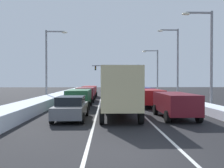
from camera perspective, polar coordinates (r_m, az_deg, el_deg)
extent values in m
plane|color=black|center=(26.68, 0.66, -4.56)|extent=(121.45, 121.45, 0.00)
cube|color=silver|center=(31.43, 3.44, -3.73)|extent=(0.14, 51.38, 0.01)
cube|color=silver|center=(31.32, -2.78, -3.75)|extent=(0.14, 51.38, 0.01)
cube|color=silver|center=(32.30, 12.86, -3.09)|extent=(1.50, 51.38, 0.61)
cube|color=silver|center=(31.85, -12.37, -2.94)|extent=(2.10, 51.38, 0.84)
cube|color=maroon|center=(16.24, 15.05, -4.40)|extent=(1.95, 4.90, 1.25)
cube|color=black|center=(13.93, 17.89, -4.15)|extent=(1.56, 0.06, 0.55)
cube|color=red|center=(13.74, 14.78, -5.78)|extent=(0.20, 0.08, 0.28)
cube|color=red|center=(14.26, 20.84, -5.57)|extent=(0.20, 0.08, 0.28)
cylinder|color=black|center=(17.72, 10.48, -6.14)|extent=(0.25, 0.74, 0.74)
cylinder|color=black|center=(18.21, 16.40, -5.97)|extent=(0.25, 0.74, 0.74)
cylinder|color=black|center=(14.44, 13.31, -7.75)|extent=(0.25, 0.74, 0.74)
cylinder|color=black|center=(15.04, 20.42, -7.44)|extent=(0.25, 0.74, 0.74)
cube|color=maroon|center=(22.47, 9.21, -2.92)|extent=(1.95, 4.90, 1.25)
cube|color=black|center=(20.10, 10.49, -2.59)|extent=(1.56, 0.06, 0.55)
cube|color=red|center=(19.98, 8.29, -3.68)|extent=(0.20, 0.08, 0.28)
cube|color=red|center=(20.31, 12.64, -3.62)|extent=(0.20, 0.08, 0.28)
cylinder|color=black|center=(24.04, 6.20, -4.28)|extent=(0.25, 0.74, 0.74)
cylinder|color=black|center=(24.37, 10.67, -4.22)|extent=(0.25, 0.74, 0.74)
cylinder|color=black|center=(20.70, 7.47, -5.12)|extent=(0.25, 0.74, 0.74)
cylinder|color=black|center=(21.08, 12.63, -5.03)|extent=(0.25, 0.74, 0.74)
cube|color=navy|center=(28.42, 7.50, -2.12)|extent=(1.95, 4.90, 1.25)
cube|color=black|center=(26.03, 8.34, -1.80)|extent=(1.56, 0.06, 0.55)
cube|color=red|center=(25.94, 6.63, -2.63)|extent=(0.20, 0.08, 0.28)
cube|color=red|center=(26.21, 10.01, -2.60)|extent=(0.20, 0.08, 0.28)
cylinder|color=black|center=(30.01, 5.19, -3.25)|extent=(0.25, 0.74, 0.74)
cylinder|color=black|center=(30.30, 8.78, -3.22)|extent=(0.25, 0.74, 0.74)
cylinder|color=black|center=(26.65, 6.04, -3.78)|extent=(0.25, 0.74, 0.74)
cylinder|color=black|center=(26.97, 10.08, -3.73)|extent=(0.25, 0.74, 0.74)
cube|color=#B7BABF|center=(34.87, 5.55, -2.25)|extent=(1.82, 4.50, 0.70)
cube|color=black|center=(34.69, 5.59, -1.26)|extent=(1.64, 2.20, 0.55)
cube|color=red|center=(32.60, 4.82, -2.25)|extent=(0.24, 0.08, 0.14)
cube|color=red|center=(32.78, 7.23, -2.24)|extent=(0.24, 0.08, 0.14)
cylinder|color=black|center=(36.33, 3.86, -2.59)|extent=(0.22, 0.66, 0.66)
cylinder|color=black|center=(36.54, 6.64, -2.58)|extent=(0.22, 0.66, 0.66)
cylinder|color=black|center=(33.25, 4.36, -2.92)|extent=(0.22, 0.66, 0.66)
cylinder|color=black|center=(33.48, 7.39, -2.90)|extent=(0.22, 0.66, 0.66)
cube|color=#937F60|center=(18.62, 1.27, -2.11)|extent=(2.35, 2.20, 2.00)
cube|color=#D1C18C|center=(15.00, 1.94, -0.92)|extent=(2.35, 5.00, 2.60)
cylinder|color=black|center=(18.98, -2.19, -5.38)|extent=(0.28, 0.92, 0.92)
cylinder|color=black|center=(19.09, 4.61, -5.35)|extent=(0.28, 0.92, 0.92)
cylinder|color=black|center=(13.63, -2.45, -7.86)|extent=(0.28, 0.92, 0.92)
cylinder|color=black|center=(13.78, 7.04, -7.77)|extent=(0.28, 0.92, 0.92)
cube|color=black|center=(23.58, 0.56, -3.74)|extent=(1.82, 4.50, 0.70)
cube|color=black|center=(23.39, 0.58, -2.30)|extent=(1.64, 2.20, 0.55)
cube|color=red|center=(21.37, -1.08, -3.90)|extent=(0.24, 0.08, 0.14)
cube|color=red|center=(21.42, 2.63, -3.89)|extent=(0.24, 0.08, 0.14)
cylinder|color=black|center=(25.14, -1.60, -4.14)|extent=(0.22, 0.66, 0.66)
cylinder|color=black|center=(25.20, 2.46, -4.13)|extent=(0.22, 0.66, 0.66)
cylinder|color=black|center=(22.05, -1.61, -4.85)|extent=(0.22, 0.66, 0.66)
cylinder|color=black|center=(22.12, 3.02, -4.83)|extent=(0.22, 0.66, 0.66)
cube|color=silver|center=(29.57, 0.29, -2.81)|extent=(1.82, 4.50, 0.70)
cube|color=black|center=(29.38, 0.30, -1.65)|extent=(1.64, 2.20, 0.55)
cube|color=red|center=(27.35, -1.02, -2.85)|extent=(0.24, 0.08, 0.14)
cube|color=red|center=(27.40, 1.88, -2.85)|extent=(0.24, 0.08, 0.14)
cylinder|color=black|center=(31.12, -1.44, -3.18)|extent=(0.22, 0.66, 0.66)
cylinder|color=black|center=(31.17, 1.84, -3.17)|extent=(0.22, 0.66, 0.66)
cylinder|color=black|center=(28.03, -1.43, -3.62)|extent=(0.22, 0.66, 0.66)
cylinder|color=black|center=(28.09, 2.21, -3.61)|extent=(0.22, 0.66, 0.66)
cube|color=#38383D|center=(36.07, 0.10, -2.14)|extent=(1.82, 4.50, 0.70)
cube|color=black|center=(35.89, 0.10, -1.19)|extent=(1.64, 2.20, 0.55)
cube|color=red|center=(33.85, -0.97, -2.13)|extent=(0.24, 0.08, 0.14)
cube|color=red|center=(33.90, 1.37, -2.13)|extent=(0.24, 0.08, 0.14)
cylinder|color=black|center=(37.62, -1.33, -2.47)|extent=(0.22, 0.66, 0.66)
cylinder|color=black|center=(37.67, 1.39, -2.47)|extent=(0.22, 0.66, 0.66)
cylinder|color=black|center=(34.53, -1.31, -2.77)|extent=(0.22, 0.66, 0.66)
cylinder|color=black|center=(34.58, 1.65, -2.77)|extent=(0.22, 0.66, 0.66)
cube|color=slate|center=(15.48, -9.90, -6.19)|extent=(1.82, 4.50, 0.70)
cube|color=black|center=(15.27, -9.99, -4.00)|extent=(1.64, 2.20, 0.55)
cube|color=red|center=(13.44, -14.22, -6.76)|extent=(0.24, 0.08, 0.14)
cube|color=red|center=(13.21, -8.32, -6.88)|extent=(0.24, 0.08, 0.14)
cylinder|color=black|center=(17.18, -12.10, -6.50)|extent=(0.22, 0.66, 0.66)
cylinder|color=black|center=(16.94, -6.13, -6.59)|extent=(0.22, 0.66, 0.66)
cylinder|color=black|center=(14.17, -14.42, -8.08)|extent=(0.22, 0.66, 0.66)
cylinder|color=black|center=(13.89, -7.17, -8.25)|extent=(0.22, 0.66, 0.66)
cube|color=#1E5633|center=(21.87, -7.97, -3.03)|extent=(1.95, 4.90, 1.25)
cube|color=black|center=(19.47, -8.77, -2.70)|extent=(1.56, 0.06, 0.55)
cube|color=red|center=(19.62, -11.03, -3.78)|extent=(0.20, 0.08, 0.28)
cube|color=red|center=(19.42, -6.48, -3.81)|extent=(0.20, 0.08, 0.28)
cylinder|color=black|center=(23.73, -9.81, -4.36)|extent=(0.25, 0.74, 0.74)
cylinder|color=black|center=(23.53, -5.18, -4.39)|extent=(0.25, 0.74, 0.74)
cylinder|color=black|center=(20.39, -11.19, -5.22)|extent=(0.25, 0.74, 0.74)
cylinder|color=black|center=(20.15, -5.80, -5.28)|extent=(0.25, 0.74, 0.74)
cube|color=maroon|center=(28.42, -6.37, -2.12)|extent=(1.95, 4.90, 1.25)
cube|color=black|center=(26.01, -6.82, -1.80)|extent=(1.56, 0.06, 0.55)
cube|color=red|center=(26.13, -8.52, -2.61)|extent=(0.20, 0.08, 0.28)
cube|color=red|center=(25.98, -5.10, -2.62)|extent=(0.20, 0.08, 0.28)
cylinder|color=black|center=(30.25, -7.90, -3.23)|extent=(0.25, 0.74, 0.74)
cylinder|color=black|center=(30.09, -4.28, -3.24)|extent=(0.25, 0.74, 0.74)
cylinder|color=black|center=(26.88, -8.71, -3.74)|extent=(0.25, 0.74, 0.74)
cylinder|color=black|center=(26.71, -4.63, -3.76)|extent=(0.25, 0.74, 0.74)
cube|color=maroon|center=(35.62, -5.47, -1.52)|extent=(1.95, 4.90, 1.25)
cube|color=black|center=(33.20, -5.75, -1.21)|extent=(1.56, 0.06, 0.55)
cube|color=red|center=(33.29, -7.09, -1.86)|extent=(0.20, 0.08, 0.28)
cube|color=red|center=(33.18, -4.41, -1.86)|extent=(0.20, 0.08, 0.28)
cylinder|color=black|center=(37.42, -6.75, -2.44)|extent=(0.25, 0.74, 0.74)
cylinder|color=black|center=(37.29, -3.82, -2.44)|extent=(0.25, 0.74, 0.74)
cylinder|color=black|center=(34.04, -7.27, -2.77)|extent=(0.25, 0.74, 0.74)
cylinder|color=black|center=(33.90, -4.05, -2.78)|extent=(0.25, 0.74, 0.74)
cylinder|color=slate|center=(55.10, 6.42, 1.47)|extent=(0.28, 0.28, 6.20)
cube|color=slate|center=(54.72, 0.80, 4.46)|extent=(10.80, 0.20, 0.20)
cube|color=black|center=(54.82, 3.10, 3.85)|extent=(0.34, 0.34, 0.95)
sphere|color=#4C0A0A|center=(54.65, 3.12, 4.16)|extent=(0.22, 0.22, 0.22)
sphere|color=#F2AD14|center=(54.63, 3.12, 3.86)|extent=(0.22, 0.22, 0.22)
sphere|color=#0C3819|center=(54.62, 3.12, 3.57)|extent=(0.22, 0.22, 0.22)
cube|color=black|center=(54.65, -0.46, 3.86)|extent=(0.34, 0.34, 0.95)
sphere|color=#4C0A0A|center=(54.48, -0.46, 4.17)|extent=(0.22, 0.22, 0.22)
sphere|color=#F2AD14|center=(54.46, -0.46, 3.87)|extent=(0.22, 0.22, 0.22)
sphere|color=#0C3819|center=(54.45, -0.46, 3.57)|extent=(0.22, 0.22, 0.22)
cube|color=black|center=(54.69, -4.03, 3.86)|extent=(0.34, 0.34, 0.95)
sphere|color=#4C0A0A|center=(54.52, -4.04, 4.17)|extent=(0.22, 0.22, 0.22)
sphere|color=#F2AD14|center=(54.50, -4.04, 3.87)|extent=(0.22, 0.22, 0.22)
sphere|color=#0C3819|center=(54.49, -4.04, 3.57)|extent=(0.22, 0.22, 0.22)
cylinder|color=gray|center=(21.53, 23.03, 5.20)|extent=(0.22, 0.22, 8.36)
cube|color=gray|center=(21.79, 20.36, 15.93)|extent=(2.20, 0.14, 0.14)
ellipsoid|color=#EAE5C6|center=(21.39, 17.51, 15.96)|extent=(0.70, 0.36, 0.24)
cylinder|color=gray|center=(30.29, 15.69, 4.50)|extent=(0.22, 0.22, 8.92)
cube|color=gray|center=(30.56, 13.70, 12.63)|extent=(2.20, 0.14, 0.14)
ellipsoid|color=#EAE5C6|center=(30.28, 11.64, 12.56)|extent=(0.70, 0.36, 0.24)
cylinder|color=gray|center=(39.17, 11.01, 2.67)|extent=(0.22, 0.22, 7.53)
cube|color=gray|center=(39.23, 9.44, 7.97)|extent=(2.20, 0.14, 0.14)
ellipsoid|color=#EAE5C6|center=(39.02, 7.84, 7.86)|extent=(0.70, 0.36, 0.24)
cylinder|color=gray|center=(29.45, -15.67, 4.27)|extent=(0.22, 0.22, 8.58)
cube|color=gray|center=(29.74, -13.60, 12.30)|extent=(2.20, 0.14, 0.14)
ellipsoid|color=#EAE5C6|center=(29.51, -11.46, 12.19)|extent=(0.70, 0.36, 0.24)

